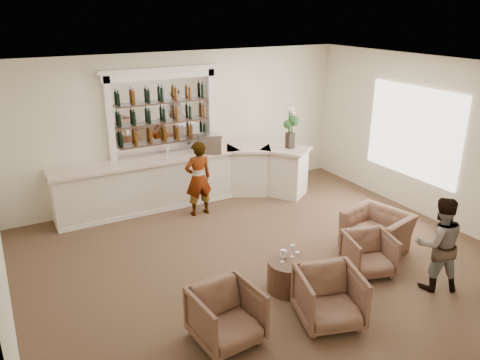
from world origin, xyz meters
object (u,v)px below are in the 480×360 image
object	(u,v)px
armchair_left	(226,315)
flower_vase	(291,125)
armchair_far	(377,231)
espresso_machine	(209,143)
bar_counter	(187,179)
armchair_right	(369,254)
guest	(438,244)
armchair_center	(329,297)
sommelier	(198,179)
cocktail_table	(289,275)

from	to	relation	value
armchair_left	flower_vase	xyz separation A→B (m)	(3.67, 3.92, 1.29)
armchair_far	espresso_machine	xyz separation A→B (m)	(-1.69, 3.53, 1.00)
bar_counter	armchair_right	size ratio (longest dim) A/B	7.54
guest	armchair_center	bearing A→B (deg)	23.11
sommelier	flower_vase	bearing A→B (deg)	-178.72
armchair_left	armchair_center	size ratio (longest dim) A/B	0.98
sommelier	armchair_center	world-z (taller)	sommelier
armchair_left	armchair_center	distance (m)	1.48
sommelier	guest	world-z (taller)	sommelier
bar_counter	armchair_far	size ratio (longest dim) A/B	5.33
armchair_right	cocktail_table	bearing A→B (deg)	-172.48
armchair_right	armchair_far	world-z (taller)	armchair_far
bar_counter	armchair_center	world-z (taller)	bar_counter
cocktail_table	armchair_right	bearing A→B (deg)	-8.72
bar_counter	armchair_center	bearing A→B (deg)	-89.19
bar_counter	armchair_left	world-z (taller)	bar_counter
sommelier	guest	size ratio (longest dim) A/B	1.05
bar_counter	cocktail_table	distance (m)	3.97
armchair_left	espresso_machine	world-z (taller)	espresso_machine
bar_counter	flower_vase	bearing A→B (deg)	-15.49
guest	armchair_far	size ratio (longest dim) A/B	1.43
cocktail_table	armchair_left	bearing A→B (deg)	-157.11
bar_counter	armchair_right	bearing A→B (deg)	-70.44
armchair_left	espresso_machine	xyz separation A→B (m)	(1.89, 4.48, 0.96)
armchair_center	armchair_right	distance (m)	1.59
cocktail_table	guest	bearing A→B (deg)	-27.53
espresso_machine	sommelier	bearing A→B (deg)	-116.34
armchair_far	flower_vase	distance (m)	3.26
guest	armchair_right	bearing A→B (deg)	-28.48
cocktail_table	flower_vase	distance (m)	4.26
flower_vase	armchair_far	bearing A→B (deg)	-91.68
armchair_right	espresso_machine	distance (m)	4.33
cocktail_table	armchair_far	xyz separation A→B (m)	(2.16, 0.34, 0.10)
armchair_right	armchair_far	bearing A→B (deg)	54.13
cocktail_table	sommelier	bearing A→B (deg)	91.17
cocktail_table	armchair_far	distance (m)	2.19
bar_counter	flower_vase	world-z (taller)	flower_vase
armchair_far	armchair_right	bearing A→B (deg)	-66.21
sommelier	armchair_right	xyz separation A→B (m)	(1.50, -3.51, -0.46)
armchair_center	armchair_far	world-z (taller)	armchair_center
cocktail_table	sommelier	distance (m)	3.34
armchair_left	armchair_center	xyz separation A→B (m)	(1.44, -0.34, 0.01)
armchair_far	flower_vase	xyz separation A→B (m)	(0.09, 2.97, 1.33)
espresso_machine	flower_vase	world-z (taller)	flower_vase
guest	cocktail_table	bearing A→B (deg)	-1.05
flower_vase	espresso_machine	bearing A→B (deg)	162.49
armchair_center	armchair_left	bearing A→B (deg)	-176.18
sommelier	armchair_center	bearing A→B (deg)	91.89
guest	armchair_far	distance (m)	1.47
armchair_center	armchair_far	size ratio (longest dim) A/B	0.81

